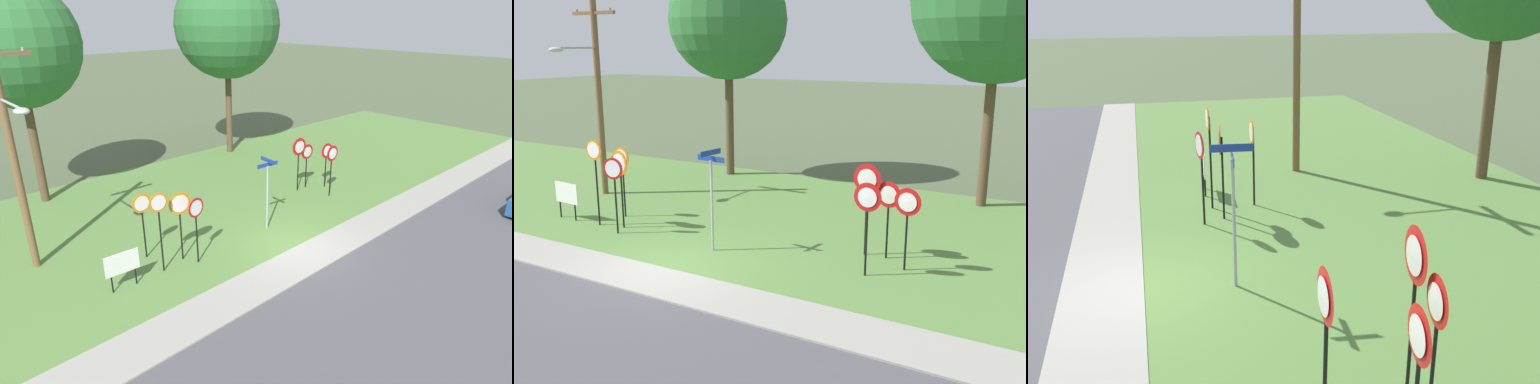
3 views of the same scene
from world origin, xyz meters
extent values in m
plane|color=#4C5B3D|center=(0.00, 0.00, 0.00)|extent=(160.00, 160.00, 0.00)
cube|color=#4C4C51|center=(0.00, -4.80, 0.01)|extent=(44.00, 6.40, 0.01)
cube|color=#99968C|center=(0.00, -0.80, 0.03)|extent=(44.00, 1.60, 0.06)
cube|color=#567F3D|center=(0.00, 6.00, 0.02)|extent=(44.00, 12.00, 0.04)
cylinder|color=black|center=(-3.48, 2.12, 1.13)|extent=(0.06, 0.06, 2.18)
cylinder|color=orange|center=(-3.48, 2.08, 2.16)|extent=(0.77, 0.15, 0.78)
cylinder|color=white|center=(-3.48, 2.06, 2.16)|extent=(0.60, 0.11, 0.61)
cylinder|color=black|center=(-4.37, 1.93, 1.31)|extent=(0.06, 0.06, 2.53)
cylinder|color=orange|center=(-4.37, 1.89, 2.52)|extent=(0.65, 0.03, 0.65)
cylinder|color=white|center=(-4.37, 1.87, 2.52)|extent=(0.51, 0.01, 0.51)
cylinder|color=black|center=(-3.21, 1.58, 1.10)|extent=(0.06, 0.06, 2.11)
cylinder|color=red|center=(-3.21, 1.54, 2.10)|extent=(0.67, 0.15, 0.67)
cylinder|color=white|center=(-3.21, 1.52, 2.10)|extent=(0.52, 0.10, 0.53)
cylinder|color=black|center=(-4.34, 3.09, 1.10)|extent=(0.06, 0.06, 2.12)
cylinder|color=orange|center=(-4.34, 3.05, 2.11)|extent=(0.67, 0.05, 0.67)
cylinder|color=white|center=(-4.34, 3.04, 2.11)|extent=(0.52, 0.02, 0.52)
cylinder|color=black|center=(5.49, 3.08, 1.00)|extent=(0.06, 0.06, 1.91)
cone|color=red|center=(5.49, 3.04, 1.88)|extent=(0.73, 0.10, 0.73)
cone|color=white|center=(5.49, 3.02, 1.88)|extent=(0.50, 0.06, 0.50)
cylinder|color=black|center=(4.16, 3.66, 1.17)|extent=(0.06, 0.06, 2.26)
cone|color=red|center=(4.16, 3.62, 2.22)|extent=(0.83, 0.10, 0.83)
cone|color=silver|center=(4.16, 3.60, 2.22)|extent=(0.57, 0.07, 0.57)
cylinder|color=black|center=(4.75, 2.20, 1.11)|extent=(0.06, 0.06, 2.14)
cone|color=red|center=(4.75, 2.16, 2.10)|extent=(0.74, 0.06, 0.74)
cone|color=white|center=(4.75, 2.13, 2.10)|extent=(0.50, 0.03, 0.50)
cylinder|color=black|center=(4.77, 3.69, 0.98)|extent=(0.06, 0.06, 1.88)
cone|color=red|center=(4.77, 3.65, 1.85)|extent=(0.72, 0.11, 0.72)
cone|color=silver|center=(4.77, 3.63, 1.85)|extent=(0.49, 0.07, 0.49)
cylinder|color=#9EA0A8|center=(0.29, 1.79, 1.34)|extent=(0.07, 0.07, 2.59)
cylinder|color=#9EA0A8|center=(0.29, 1.79, 2.65)|extent=(0.09, 0.09, 0.03)
cube|color=navy|center=(0.29, 1.79, 2.71)|extent=(0.96, 0.12, 0.15)
cube|color=navy|center=(0.29, 1.79, 2.88)|extent=(0.10, 0.81, 0.15)
cylinder|color=brown|center=(-7.35, 5.12, 3.94)|extent=(0.24, 0.24, 7.80)
cylinder|color=gray|center=(-6.50, 5.12, 7.01)|extent=(0.09, 0.09, 0.10)
cylinder|color=#9EA0A8|center=(-7.35, 4.20, 5.66)|extent=(0.08, 1.83, 0.08)
ellipsoid|color=#B7B7BC|center=(-7.35, 3.28, 5.60)|extent=(0.40, 0.56, 0.18)
cylinder|color=black|center=(-6.18, 1.91, 0.32)|extent=(0.05, 0.05, 0.55)
cylinder|color=black|center=(-5.41, 1.87, 0.32)|extent=(0.05, 0.05, 0.55)
cube|color=white|center=(-5.79, 1.89, 0.94)|extent=(1.10, 0.10, 0.70)
cylinder|color=brown|center=(-5.14, 10.67, 2.79)|extent=(0.36, 0.36, 5.50)
sphere|color=#2D6B33|center=(-5.14, 10.67, 6.83)|extent=(5.13, 5.13, 5.13)
cylinder|color=brown|center=(5.87, 10.77, 2.96)|extent=(0.36, 0.36, 5.84)
sphere|color=#2D6B33|center=(5.87, 10.77, 7.35)|extent=(5.88, 5.88, 5.88)
cylinder|color=black|center=(8.98, -4.26, 0.31)|extent=(0.60, 0.19, 0.60)
camera|label=1|loc=(-10.68, -9.35, 8.04)|focal=30.90mm
camera|label=2|loc=(9.85, -11.26, 5.74)|focal=41.67mm
camera|label=3|loc=(10.70, 0.16, 5.51)|focal=41.01mm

